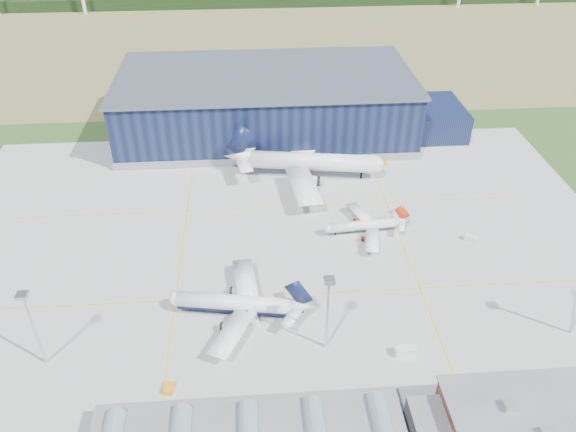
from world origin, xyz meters
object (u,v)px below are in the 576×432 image
Objects in this scene: gse_van_b at (471,239)px; car_b at (298,310)px; gse_tug_b at (168,389)px; gse_van_c at (559,381)px; hangar at (272,106)px; airliner_navy at (233,296)px; gse_tug_c at (384,163)px; airstair at (255,311)px; gse_van_a at (405,351)px; light_mast_west at (30,318)px; ops_building at (555,426)px; airliner_red at (364,221)px; light_mast_center at (328,303)px; airliner_widebody at (312,154)px.

car_b is at bearing 151.49° from gse_van_b.
gse_van_c reaches higher than gse_tug_b.
hangar is 112.30m from car_b.
airliner_navy reaches higher than gse_tug_c.
car_b is (11.72, 0.72, -1.16)m from airstair.
airliner_navy is at bearing 94.47° from car_b.
airliner_navy is 18.26m from car_b.
car_b is (17.25, -0.47, -5.98)m from airliner_navy.
gse_van_c is 1.00× the size of airstair.
gse_tug_b is (-31.59, -135.58, -10.92)m from hangar.
gse_van_a is 1.86× the size of gse_tug_c.
airstair reaches higher than gse_van_b.
gse_van_b is (32.69, 44.90, -0.22)m from gse_van_a.
light_mast_west is at bearing 86.24° from gse_van_a.
gse_tug_c is at bearing 63.72° from gse_tug_b.
car_b is at bearing 45.49° from gse_tug_b.
hangar reaches higher than ops_building.
gse_van_b is 56.87m from gse_van_c.
airliner_red is at bearing 28.41° from light_mast_west.
airliner_widebody is (5.42, 85.00, -5.60)m from light_mast_center.
hangar is 3.15× the size of ops_building.
airliner_navy is at bearing 79.41° from gse_van_c.
light_mast_center is at bearing 24.94° from gse_tug_b.
ops_building is 16.86m from gse_van_c.
airliner_red reaches higher than gse_tug_b.
airliner_red is at bearing 108.89° from ops_building.
light_mast_center is at bearing 64.42° from airliner_red.
airliner_navy is 12.37× the size of gse_tug_b.
light_mast_center is (7.19, -124.80, 3.82)m from hangar.
airliner_navy is at bearing 16.16° from light_mast_west.
light_mast_west is at bearing 26.28° from airliner_navy.
airliner_widebody is (-12.96, 37.20, 5.09)m from airliner_red.
light_mast_west is at bearing -122.40° from airliner_widebody.
light_mast_west reaches higher than airstair.
airstair is 11.80m from car_b.
airliner_widebody is 73.45m from car_b.
gse_van_a reaches higher than gse_van_b.
hangar is at bearing 63.29° from light_mast_west.
gse_tug_b is 0.60× the size of gse_van_c.
airliner_red is (25.57, -77.01, -6.87)m from hangar.
light_mast_center is 4.26× the size of gse_van_a.
hangar is 34.70× the size of gse_van_b.
airliner_navy is 7.43m from airstair.
gse_van_a is at bearing -2.59° from light_mast_west.
airliner_navy is at bearing 149.88° from light_mast_center.
airstair is at bearing 146.01° from ops_building.
gse_van_c is at bearing -55.26° from airliner_widebody.
gse_van_a is at bearing -11.65° from light_mast_center.
gse_van_b is at bearing 37.98° from light_mast_center.
gse_van_a is at bearing 179.98° from gse_van_b.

